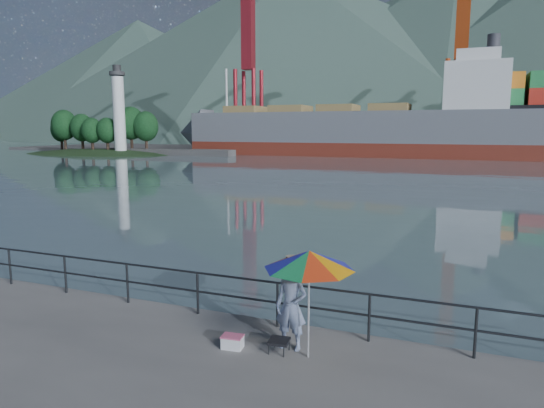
{
  "coord_description": "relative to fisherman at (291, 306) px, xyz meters",
  "views": [
    {
      "loc": [
        6.62,
        -7.73,
        4.31
      ],
      "look_at": [
        1.16,
        6.0,
        2.0
      ],
      "focal_mm": 32.0,
      "sensor_mm": 36.0,
      "label": 1
    }
  ],
  "objects": [
    {
      "name": "harbor_water",
      "position": [
        -3.62,
        129.18,
        -0.87
      ],
      "size": [
        500.0,
        280.0,
        0.0
      ],
      "primitive_type": "cube",
      "color": "slate",
      "rests_on": "ground"
    },
    {
      "name": "far_dock",
      "position": [
        6.38,
        92.18,
        -0.87
      ],
      "size": [
        200.0,
        40.0,
        0.4
      ],
      "primitive_type": "cube",
      "color": "#514F4C",
      "rests_on": "ground"
    },
    {
      "name": "guardrail",
      "position": [
        -3.62,
        0.88,
        -0.35
      ],
      "size": [
        22.0,
        0.06,
        1.03
      ],
      "color": "#2D3033",
      "rests_on": "ground"
    },
    {
      "name": "lighthouse_islet",
      "position": [
        -58.59,
        61.18,
        -0.61
      ],
      "size": [
        48.0,
        26.4,
        19.2
      ],
      "color": "#263F1E",
      "rests_on": "ground"
    },
    {
      "name": "fisherman",
      "position": [
        0.0,
        0.0,
        0.0
      ],
      "size": [
        0.64,
        0.42,
        1.73
      ],
      "primitive_type": "imported",
      "rotation": [
        0.0,
        0.0,
        0.01
      ],
      "color": "navy",
      "rests_on": "ground"
    },
    {
      "name": "beach_umbrella",
      "position": [
        0.43,
        -0.24,
        1.04
      ],
      "size": [
        1.95,
        1.95,
        2.09
      ],
      "color": "white",
      "rests_on": "ground"
    },
    {
      "name": "folding_stool",
      "position": [
        -0.15,
        -0.26,
        -0.73
      ],
      "size": [
        0.44,
        0.44,
        0.26
      ],
      "color": "black",
      "rests_on": "ground"
    },
    {
      "name": "cooler_bag",
      "position": [
        -1.07,
        -0.43,
        -0.75
      ],
      "size": [
        0.43,
        0.31,
        0.23
      ],
      "primitive_type": "cube",
      "rotation": [
        0.0,
        0.0,
        0.11
      ],
      "color": "silver",
      "rests_on": "ground"
    },
    {
      "name": "fishing_rod",
      "position": [
        -0.4,
        1.32,
        -0.87
      ],
      "size": [
        0.58,
        1.67,
        1.24
      ],
      "primitive_type": "cylinder",
      "rotation": [
        0.96,
        0.0,
        0.33
      ],
      "color": "black",
      "rests_on": "ground"
    },
    {
      "name": "bulk_carrier",
      "position": [
        -12.24,
        72.39,
        3.18
      ],
      "size": [
        56.91,
        9.85,
        14.5
      ],
      "color": "maroon",
      "rests_on": "ground"
    }
  ]
}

